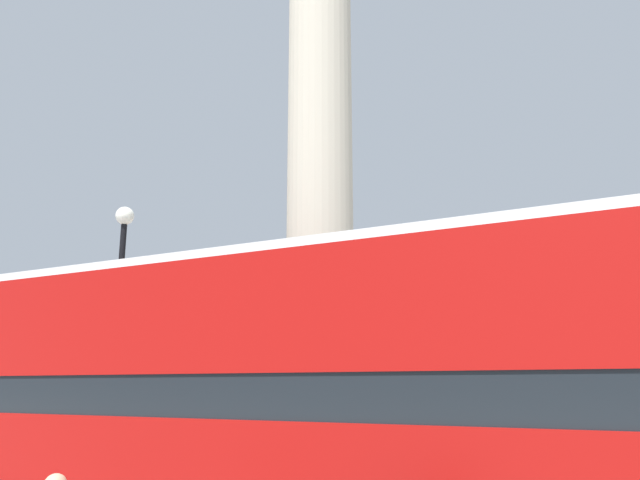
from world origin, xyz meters
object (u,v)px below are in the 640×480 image
at_px(monument_column, 320,204).
at_px(street_lamp, 116,329).
at_px(equestrian_statue, 106,410).
at_px(bus_a, 242,395).

xyz_separation_m(monument_column, street_lamp, (-3.58, -3.02, -3.16)).
height_order(monument_column, street_lamp, monument_column).
bearing_deg(equestrian_statue, street_lamp, -69.65).
relative_size(monument_column, street_lamp, 3.30).
height_order(monument_column, equestrian_statue, monument_column).
bearing_deg(bus_a, monument_column, 106.54).
distance_m(monument_column, bus_a, 7.35).
bearing_deg(street_lamp, monument_column, 40.13).
bearing_deg(monument_column, street_lamp, -139.87).
height_order(bus_a, street_lamp, street_lamp).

